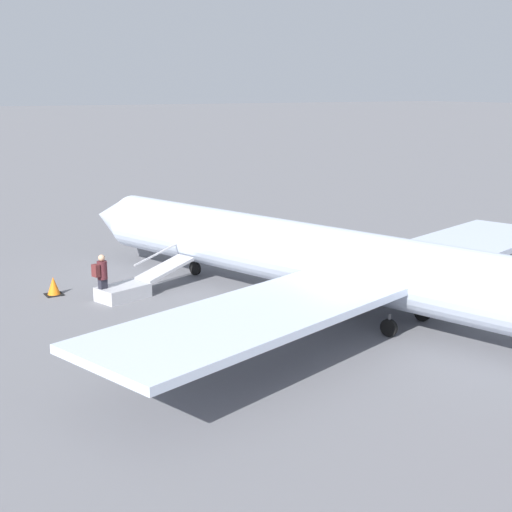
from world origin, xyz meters
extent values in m
plane|color=slate|center=(0.00, 0.00, 0.00)|extent=(600.00, 600.00, 0.00)
cylinder|color=silver|center=(0.00, 0.00, 1.75)|extent=(22.94, 8.51, 2.26)
cone|color=silver|center=(12.35, 3.51, 1.75)|extent=(2.99, 2.80, 2.21)
cube|color=silver|center=(-2.76, 5.46, 1.58)|extent=(6.14, 10.36, 0.23)
cube|color=silver|center=(0.52, -6.09, 1.58)|extent=(6.14, 10.36, 0.23)
cylinder|color=black|center=(7.26, 2.06, 0.28)|extent=(0.58, 0.29, 0.56)
cylinder|color=#4C4C51|center=(7.26, 2.06, 0.65)|extent=(0.10, 0.10, 0.17)
cylinder|color=black|center=(-2.51, 0.34, 0.28)|extent=(0.58, 0.29, 0.56)
cylinder|color=#4C4C51|center=(-2.51, 0.34, 0.65)|extent=(0.10, 0.10, 0.17)
cylinder|color=black|center=(-1.95, -1.61, 0.28)|extent=(0.58, 0.29, 0.56)
cylinder|color=#4C4C51|center=(-1.95, -1.61, 0.65)|extent=(0.10, 0.10, 0.17)
cube|color=#B2B2B7|center=(5.58, 5.83, 0.25)|extent=(1.55, 2.03, 0.50)
cube|color=#B2B2B7|center=(6.13, 3.90, 0.76)|extent=(1.47, 2.39, 0.63)
cube|color=#B2B2B7|center=(6.56, 4.02, 1.26)|extent=(0.66, 2.15, 0.57)
cube|color=#23232D|center=(5.58, 6.56, 0.42)|extent=(0.27, 0.32, 0.85)
cylinder|color=#4C1E23|center=(5.58, 6.56, 1.18)|extent=(0.36, 0.36, 0.65)
sphere|color=tan|center=(5.58, 6.56, 1.62)|extent=(0.24, 0.24, 0.24)
cube|color=#592323|center=(5.51, 6.82, 1.21)|extent=(0.32, 0.25, 0.44)
cube|color=black|center=(7.40, 7.82, 0.01)|extent=(0.63, 0.63, 0.03)
cone|color=orange|center=(7.40, 7.82, 0.34)|extent=(0.48, 0.48, 0.69)
camera|label=1|loc=(-18.07, 14.71, 7.45)|focal=50.00mm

